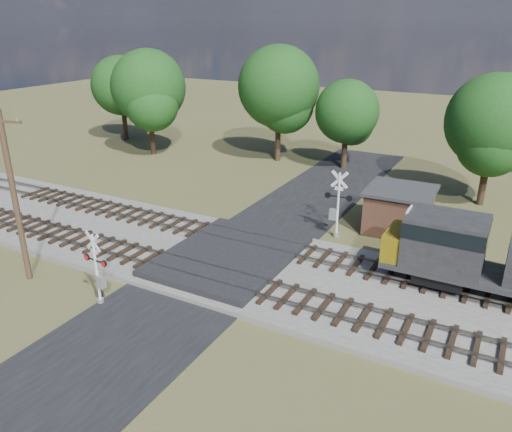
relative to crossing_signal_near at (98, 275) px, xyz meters
The scene contains 11 objects.
ground 7.56m from the crossing_signal_near, 63.62° to the left, with size 160.00×160.00×0.00m, color brown.
ballast_bed 15.14m from the crossing_signal_near, 28.17° to the left, with size 140.00×10.00×0.30m, color gray.
road 7.56m from the crossing_signal_near, 63.62° to the left, with size 7.00×60.00×0.08m, color black.
crossing_panel 7.95m from the crossing_signal_near, 65.25° to the left, with size 7.00×9.00×0.62m, color #262628.
track_near 7.99m from the crossing_signal_near, 35.77° to the left, with size 140.00×2.60×0.33m.
track_far 11.62m from the crossing_signal_near, 56.34° to the left, with size 140.00×2.60×0.33m.
crossing_signal_near is the anchor object (origin of this frame).
crossing_signal_far 15.65m from the crossing_signal_near, 61.36° to the left, with size 1.85×0.40×4.59m.
utility_pole 6.48m from the crossing_signal_near, behind, with size 2.22×0.87×9.44m.
equipment_shed 20.02m from the crossing_signal_near, 56.99° to the left, with size 4.51×4.51×3.00m.
treeline 29.28m from the crossing_signal_near, 70.71° to the left, with size 79.66×11.85×11.39m.
Camera 1 is at (14.16, -22.20, 13.59)m, focal length 35.00 mm.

